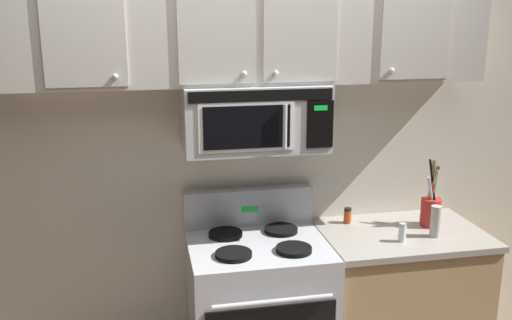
{
  "coord_description": "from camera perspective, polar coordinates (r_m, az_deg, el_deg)",
  "views": [
    {
      "loc": [
        -0.58,
        -2.4,
        2.12
      ],
      "look_at": [
        0.0,
        0.49,
        1.35
      ],
      "focal_mm": 40.07,
      "sensor_mm": 36.0,
      "label": 1
    }
  ],
  "objects": [
    {
      "name": "over_range_microwave",
      "position": [
        3.04,
        -0.19,
        4.34
      ],
      "size": [
        0.76,
        0.43,
        0.35
      ],
      "color": "#B7BABF"
    },
    {
      "name": "counter_segment",
      "position": [
        3.58,
        13.89,
        -13.6
      ],
      "size": [
        0.93,
        0.65,
        0.9
      ],
      "color": "tan",
      "rests_on": "ground_plane"
    },
    {
      "name": "upper_cabinets",
      "position": [
        3.03,
        -0.31,
        12.85
      ],
      "size": [
        2.5,
        0.36,
        0.55
      ],
      "color": "#BCB7AD"
    },
    {
      "name": "back_wall",
      "position": [
        3.33,
        -1.02,
        1.28
      ],
      "size": [
        5.2,
        0.1,
        2.7
      ],
      "primitive_type": "cube",
      "color": "silver",
      "rests_on": "ground_plane"
    },
    {
      "name": "stove_range",
      "position": [
        3.32,
        0.23,
        -15.17
      ],
      "size": [
        0.76,
        0.69,
        1.12
      ],
      "color": "#B7BABF",
      "rests_on": "ground_plane"
    },
    {
      "name": "salt_shaker",
      "position": [
        3.23,
        14.39,
        -7.03
      ],
      "size": [
        0.04,
        0.04,
        0.11
      ],
      "color": "white",
      "rests_on": "counter_segment"
    },
    {
      "name": "spice_jar",
      "position": [
        3.44,
        9.13,
        -5.49
      ],
      "size": [
        0.05,
        0.05,
        0.09
      ],
      "color": "#C64C19",
      "rests_on": "counter_segment"
    },
    {
      "name": "pepper_mill",
      "position": [
        3.34,
        17.49,
        -5.86
      ],
      "size": [
        0.06,
        0.06,
        0.18
      ],
      "primitive_type": "cylinder",
      "color": "#B7B2A8",
      "rests_on": "counter_segment"
    },
    {
      "name": "utensil_crock_red",
      "position": [
        3.49,
        17.06,
        -4.52
      ],
      "size": [
        0.12,
        0.12,
        0.4
      ],
      "color": "red",
      "rests_on": "counter_segment"
    }
  ]
}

